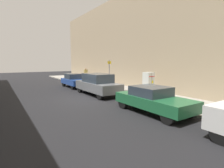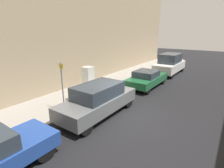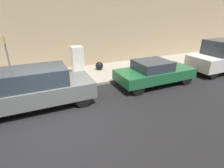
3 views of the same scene
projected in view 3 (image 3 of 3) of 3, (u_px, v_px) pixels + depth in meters
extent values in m
plane|color=black|center=(63.00, 119.00, 6.79)|extent=(80.00, 80.00, 0.00)
cube|color=#9E998E|center=(50.00, 80.00, 10.46)|extent=(3.61, 44.00, 0.14)
cube|color=silver|center=(77.00, 60.00, 10.98)|extent=(0.69, 0.69, 1.76)
cube|color=black|center=(83.00, 60.00, 11.11)|extent=(0.01, 0.01, 1.67)
cube|color=yellow|center=(82.00, 57.00, 11.13)|extent=(0.16, 0.01, 0.22)
cube|color=red|center=(82.00, 51.00, 10.90)|extent=(0.62, 0.01, 0.05)
cube|color=red|center=(83.00, 65.00, 11.25)|extent=(0.62, 0.01, 0.05)
cylinder|color=#47443F|center=(43.00, 81.00, 10.11)|extent=(0.70, 0.70, 0.02)
cylinder|color=slate|center=(10.00, 66.00, 8.20)|extent=(0.07, 0.07, 2.73)
cube|color=yellow|center=(5.00, 41.00, 7.76)|extent=(0.36, 0.02, 0.24)
sphere|color=black|center=(99.00, 66.00, 12.02)|extent=(0.54, 0.54, 0.54)
cube|color=slate|center=(36.00, 92.00, 7.40)|extent=(1.87, 4.88, 0.70)
cube|color=#2D3842|center=(33.00, 77.00, 7.13)|extent=(1.64, 2.68, 0.70)
cylinder|color=black|center=(75.00, 86.00, 8.91)|extent=(0.22, 0.72, 0.72)
cylinder|color=black|center=(83.00, 99.00, 7.57)|extent=(0.22, 0.72, 0.72)
cube|color=#1E6038|center=(155.00, 74.00, 9.83)|extent=(1.88, 4.41, 0.55)
cube|color=#2D3842|center=(152.00, 65.00, 9.54)|extent=(1.65, 1.85, 0.50)
cylinder|color=black|center=(167.00, 71.00, 11.24)|extent=(0.22, 0.70, 0.70)
cylinder|color=black|center=(186.00, 79.00, 9.88)|extent=(0.22, 0.70, 0.70)
cylinder|color=black|center=(123.00, 78.00, 10.00)|extent=(0.22, 0.70, 0.70)
cylinder|color=black|center=(138.00, 88.00, 8.64)|extent=(0.22, 0.70, 0.70)
cube|color=silver|center=(223.00, 60.00, 12.00)|extent=(1.96, 5.19, 0.85)
cylinder|color=black|center=(191.00, 66.00, 12.11)|extent=(0.22, 0.73, 0.73)
cylinder|color=black|center=(213.00, 73.00, 10.68)|extent=(0.22, 0.73, 0.73)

